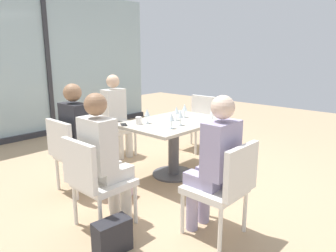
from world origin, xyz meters
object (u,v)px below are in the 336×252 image
Objects in this scene: chair_far_left at (73,151)px; chair_far_right at (197,119)px; person_far_left at (80,132)px; cell_phone_on_table at (124,125)px; chair_front_left at (225,184)px; chair_near_window at (113,124)px; chair_side_end at (95,178)px; wine_glass_1 at (171,117)px; coffee_cup at (139,120)px; wine_glass_3 at (185,108)px; wine_glass_2 at (213,111)px; wine_glass_5 at (147,113)px; dining_table_main at (174,135)px; handbag_0 at (121,188)px; wine_glass_4 at (177,110)px; wine_glass_0 at (180,114)px; person_front_left at (215,159)px; handbag_1 at (112,236)px; person_side_end at (104,154)px; person_near_window at (116,112)px.

chair_far_left is 1.00× the size of chair_far_right.
person_far_left reaches higher than cell_phone_on_table.
chair_front_left is 1.61m from cell_phone_on_table.
chair_far_left and chair_near_window have the same top height.
chair_side_end is 1.00× the size of chair_near_window.
coffee_cup is (-0.10, 0.45, -0.09)m from wine_glass_1.
wine_glass_3 is (1.06, 1.32, 0.37)m from chair_front_left.
chair_near_window is at bearing 33.44° from chair_far_left.
chair_near_window is 4.70× the size of wine_glass_2.
dining_table_main is at bearing -28.07° from wine_glass_5.
chair_far_left is 0.69m from handbag_0.
chair_side_end is 1.00× the size of chair_far_right.
chair_far_left is 1.37m from wine_glass_4.
wine_glass_2 is at bearing -39.72° from wine_glass_5.
wine_glass_1 is 1.00× the size of wine_glass_4.
wine_glass_2 is (0.45, -0.16, 0.00)m from wine_glass_0.
coffee_cup is (0.37, 1.37, 0.08)m from person_front_left.
wine_glass_5 is at bearing 4.34° from cell_phone_on_table.
wine_glass_4 is (0.18, 0.21, 0.00)m from wine_glass_0.
chair_far_right is 1.06m from wine_glass_3.
wine_glass_0 is at bearing 25.92° from handbag_1.
wine_glass_4 is at bearing 5.71° from dining_table_main.
dining_table_main is 4.29× the size of handbag_1.
person_far_left is 8.75× the size of cell_phone_on_table.
person_side_end reaches higher than wine_glass_5.
chair_far_left is at bearing -165.25° from cell_phone_on_table.
wine_glass_2 reaches higher than coffee_cup.
chair_far_left and chair_side_end have the same top height.
handbag_1 is (-1.47, -0.53, -0.72)m from wine_glass_0.
chair_far_right reaches higher than cell_phone_on_table.
dining_table_main is 1.41m from person_front_left.
wine_glass_2 is (1.11, 0.80, 0.16)m from person_front_left.
person_far_left and person_front_left have the same top height.
person_far_left is 0.53m from cell_phone_on_table.
person_front_left reaches higher than wine_glass_1.
person_far_left is 1.42m from wine_glass_3.
coffee_cup is at bearing 125.62° from wine_glass_0.
person_far_left is 6.81× the size of wine_glass_3.
person_side_end is at bearing 178.87° from wine_glass_2.
chair_far_left is 6.04× the size of cell_phone_on_table.
handbag_1 is (-2.75, -1.24, -0.36)m from chair_far_right.
wine_glass_1 is at bearing -170.62° from wine_glass_0.
chair_far_left is at bearing 156.66° from dining_table_main.
chair_near_window is 4.70× the size of wine_glass_5.
chair_side_end reaches higher than cell_phone_on_table.
person_far_left and person_side_end have the same top height.
person_near_window reaches higher than wine_glass_3.
person_far_left is 4.20× the size of handbag_0.
coffee_cup is (0.93, 0.55, 0.08)m from person_side_end.
person_front_left reaches higher than handbag_1.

